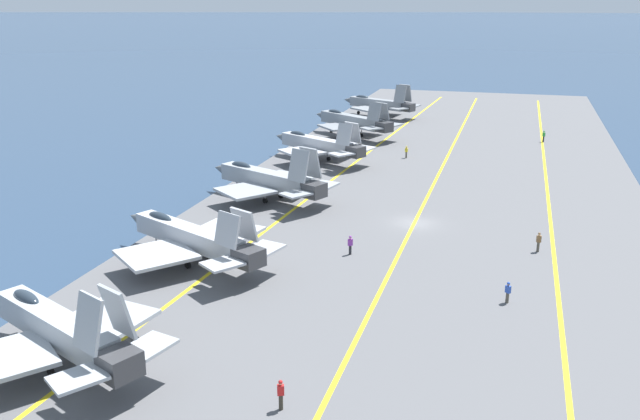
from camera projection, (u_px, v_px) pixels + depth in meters
The scene contains 17 objects.
ground_plane at pixel (414, 227), 67.99m from camera, with size 2000.00×2000.00×0.00m, color navy.
carrier_deck at pixel (414, 225), 67.93m from camera, with size 201.90×47.76×0.40m, color #565659.
deck_stripe_foul_line at pixel (552, 235), 64.35m from camera, with size 181.71×0.36×0.01m, color yellow.
deck_stripe_centerline at pixel (414, 223), 67.87m from camera, with size 181.71×0.36×0.01m, color yellow.
deck_stripe_edge_line at pixel (290, 212), 71.38m from camera, with size 181.71×0.36×0.01m, color yellow.
parked_jet_second at pixel (59, 328), 41.07m from camera, with size 12.18×15.51×6.41m.
parked_jet_third at pixel (191, 237), 57.27m from camera, with size 13.57×16.92×5.74m.
parked_jet_fourth at pixel (267, 179), 75.04m from camera, with size 12.78×16.51×6.59m.
parked_jet_fifth at pixel (318, 144), 92.46m from camera, with size 12.36×16.01×6.02m.
parked_jet_sixth at pixel (352, 121), 108.58m from camera, with size 12.99×16.29×6.14m.
parked_jet_seventh at pixel (379, 104), 126.95m from camera, with size 12.01×15.86×6.43m.
crew_red_vest at pixel (281, 393), 36.91m from camera, with size 0.38×0.45×1.83m.
crew_yellow_vest at pixel (406, 151), 94.91m from camera, with size 0.27×0.38×1.71m.
crew_blue_vest at pixel (508, 291), 49.90m from camera, with size 0.45×0.45×1.67m.
crew_green_vest at pixel (544, 136), 105.22m from camera, with size 0.46×0.45×1.81m.
crew_brown_vest at pixel (539, 241), 59.91m from camera, with size 0.35×0.44×1.81m.
crew_purple_vest at pixel (350, 244), 59.29m from camera, with size 0.46×0.45×1.74m.
Camera 1 is at (-64.40, -8.96, 22.08)m, focal length 38.00 mm.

